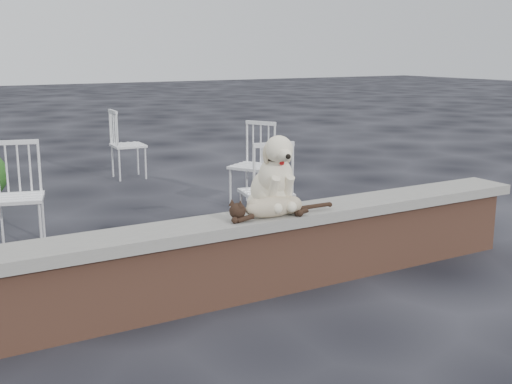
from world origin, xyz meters
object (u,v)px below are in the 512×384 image
dog (272,172)px  chair_b (18,196)px  chair_d (252,165)px  chair_c (266,191)px  cat (273,205)px  chair_e (128,144)px

dog → chair_b: size_ratio=0.61×
dog → chair_d: (1.14, 2.26, -0.40)m
chair_c → chair_b: (-2.00, 0.91, 0.00)m
cat → chair_c: (0.66, 1.18, -0.19)m
chair_e → chair_d: 2.35m
dog → cat: 0.27m
chair_b → chair_d: size_ratio=1.00×
chair_c → cat: bearing=72.2°
dog → chair_d: 2.56m
chair_d → chair_b: bearing=-113.1°
dog → chair_c: bearing=68.3°
cat → chair_e: size_ratio=1.04×
chair_b → chair_d: bearing=22.3°
chair_b → chair_d: same height
chair_c → chair_e: bearing=-77.1°
chair_b → dog: bearing=-38.5°
dog → chair_e: (0.47, 4.51, -0.40)m
chair_e → chair_d: bearing=-160.3°
chair_b → chair_c: bearing=-9.1°
cat → chair_d: chair_d is taller
cat → chair_d: size_ratio=1.04×
dog → chair_c: dog is taller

